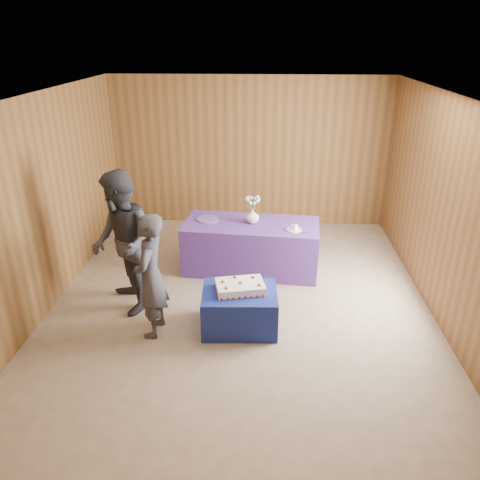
# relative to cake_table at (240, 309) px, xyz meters

# --- Properties ---
(ground) EXTENTS (6.00, 6.00, 0.00)m
(ground) POSITION_rel_cake_table_xyz_m (-0.02, 0.53, -0.25)
(ground) COLOR gray
(ground) RESTS_ON ground
(room_shell) EXTENTS (5.04, 6.04, 2.72)m
(room_shell) POSITION_rel_cake_table_xyz_m (-0.02, 0.53, 1.55)
(room_shell) COLOR brown
(room_shell) RESTS_ON ground
(cake_table) EXTENTS (0.93, 0.74, 0.50)m
(cake_table) POSITION_rel_cake_table_xyz_m (0.00, 0.00, 0.00)
(cake_table) COLOR navy
(cake_table) RESTS_ON ground
(serving_table) EXTENTS (2.07, 1.07, 0.75)m
(serving_table) POSITION_rel_cake_table_xyz_m (0.09, 1.58, 0.12)
(serving_table) COLOR #613798
(serving_table) RESTS_ON ground
(sheet_cake) EXTENTS (0.67, 0.53, 0.14)m
(sheet_cake) POSITION_rel_cake_table_xyz_m (0.00, 0.03, 0.30)
(sheet_cake) COLOR white
(sheet_cake) RESTS_ON cake_table
(vase) EXTENTS (0.27, 0.27, 0.21)m
(vase) POSITION_rel_cake_table_xyz_m (0.10, 1.61, 0.61)
(vase) COLOR white
(vase) RESTS_ON serving_table
(flower_spray) EXTENTS (0.23, 0.22, 0.17)m
(flower_spray) POSITION_rel_cake_table_xyz_m (0.10, 1.61, 0.86)
(flower_spray) COLOR #2B6C2C
(flower_spray) RESTS_ON vase
(platter) EXTENTS (0.40, 0.40, 0.02)m
(platter) POSITION_rel_cake_table_xyz_m (-0.58, 1.69, 0.51)
(platter) COLOR #6452A5
(platter) RESTS_ON serving_table
(plate) EXTENTS (0.30, 0.30, 0.01)m
(plate) POSITION_rel_cake_table_xyz_m (0.71, 1.36, 0.51)
(plate) COLOR silver
(plate) RESTS_ON serving_table
(cake_slice) EXTENTS (0.10, 0.10, 0.09)m
(cake_slice) POSITION_rel_cake_table_xyz_m (0.71, 1.36, 0.55)
(cake_slice) COLOR white
(cake_slice) RESTS_ON plate
(knife) EXTENTS (0.26, 0.09, 0.00)m
(knife) POSITION_rel_cake_table_xyz_m (0.80, 1.25, 0.50)
(knife) COLOR #B3B3B8
(knife) RESTS_ON serving_table
(guest_left) EXTENTS (0.40, 0.58, 1.53)m
(guest_left) POSITION_rel_cake_table_xyz_m (-1.02, -0.16, 0.51)
(guest_left) COLOR #35343E
(guest_left) RESTS_ON ground
(guest_right) EXTENTS (1.04, 1.13, 1.86)m
(guest_right) POSITION_rel_cake_table_xyz_m (-1.50, 0.36, 0.68)
(guest_right) COLOR #30313A
(guest_right) RESTS_ON ground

